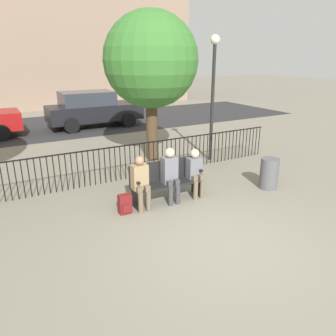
{
  "coord_description": "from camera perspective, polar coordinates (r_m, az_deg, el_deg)",
  "views": [
    {
      "loc": [
        -3.34,
        -3.86,
        3.15
      ],
      "look_at": [
        0.0,
        2.1,
        0.8
      ],
      "focal_mm": 35.0,
      "sensor_mm": 36.0,
      "label": 1
    }
  ],
  "objects": [
    {
      "name": "trash_bin",
      "position": [
        8.48,
        17.18,
        -0.91
      ],
      "size": [
        0.45,
        0.45,
        0.77
      ],
      "color": "#56565B",
      "rests_on": "ground"
    },
    {
      "name": "park_bench",
      "position": [
        7.39,
        -0.3,
        -2.08
      ],
      "size": [
        1.7,
        0.45,
        0.92
      ],
      "color": "black",
      "rests_on": "ground"
    },
    {
      "name": "seated_person_0",
      "position": [
        6.93,
        -4.79,
        -2.14
      ],
      "size": [
        0.34,
        0.39,
        1.18
      ],
      "color": "brown",
      "rests_on": "ground"
    },
    {
      "name": "street_surface",
      "position": [
        16.51,
        -17.19,
        7.18
      ],
      "size": [
        24.0,
        6.0,
        0.01
      ],
      "color": "#2B2B2D",
      "rests_on": "ground"
    },
    {
      "name": "ground_plane",
      "position": [
        6.0,
        10.11,
        -13.04
      ],
      "size": [
        80.0,
        80.0,
        0.0
      ],
      "primitive_type": "plane",
      "color": "gray"
    },
    {
      "name": "parked_car_1",
      "position": [
        15.64,
        -13.0,
        10.05
      ],
      "size": [
        4.2,
        1.94,
        1.62
      ],
      "color": "black",
      "rests_on": "ground"
    },
    {
      "name": "lamp_post",
      "position": [
        10.09,
        7.9,
        14.88
      ],
      "size": [
        0.28,
        0.28,
        3.72
      ],
      "color": "black",
      "rests_on": "ground"
    },
    {
      "name": "seated_person_1",
      "position": [
        7.23,
        0.41,
        -0.8
      ],
      "size": [
        0.34,
        0.39,
        1.26
      ],
      "color": "#3D3D42",
      "rests_on": "ground"
    },
    {
      "name": "backpack",
      "position": [
        6.94,
        -7.49,
        -6.29
      ],
      "size": [
        0.27,
        0.21,
        0.42
      ],
      "color": "maroon",
      "rests_on": "ground"
    },
    {
      "name": "seated_person_2",
      "position": [
        7.57,
        4.77,
        -0.4
      ],
      "size": [
        0.34,
        0.39,
        1.14
      ],
      "color": "brown",
      "rests_on": "ground"
    },
    {
      "name": "tree_1",
      "position": [
        10.07,
        -3.01,
        18.12
      ],
      "size": [
        2.79,
        2.79,
        4.42
      ],
      "color": "#4C3823",
      "rests_on": "ground"
    },
    {
      "name": "fence_railing",
      "position": [
        8.8,
        -5.76,
        1.79
      ],
      "size": [
        9.01,
        0.03,
        0.95
      ],
      "color": "black",
      "rests_on": "ground"
    }
  ]
}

